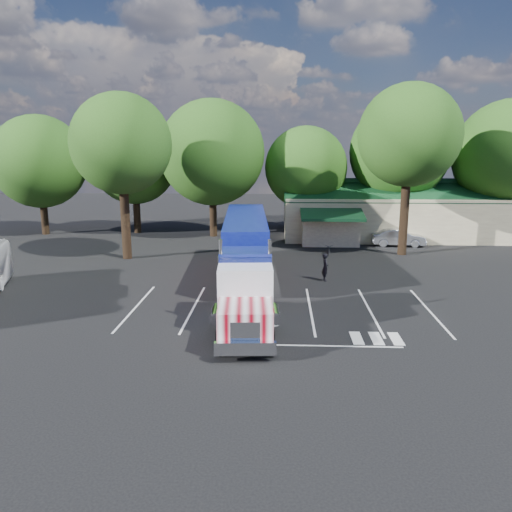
{
  "coord_description": "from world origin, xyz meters",
  "views": [
    {
      "loc": [
        1.47,
        -31.89,
        8.72
      ],
      "look_at": [
        0.04,
        -1.69,
        2.0
      ],
      "focal_mm": 35.0,
      "sensor_mm": 36.0,
      "label": 1
    }
  ],
  "objects_px": {
    "bicycle": "(329,250)",
    "woman": "(325,267)",
    "silver_sedan": "(398,237)",
    "semi_truck": "(246,249)"
  },
  "relations": [
    {
      "from": "silver_sedan",
      "to": "semi_truck",
      "type": "bearing_deg",
      "value": 140.01
    },
    {
      "from": "bicycle",
      "to": "silver_sedan",
      "type": "relative_size",
      "value": 0.35
    },
    {
      "from": "woman",
      "to": "semi_truck",
      "type": "bearing_deg",
      "value": 100.56
    },
    {
      "from": "semi_truck",
      "to": "woman",
      "type": "relative_size",
      "value": 11.52
    },
    {
      "from": "woman",
      "to": "bicycle",
      "type": "bearing_deg",
      "value": -15.13
    },
    {
      "from": "semi_truck",
      "to": "bicycle",
      "type": "bearing_deg",
      "value": 54.1
    },
    {
      "from": "semi_truck",
      "to": "woman",
      "type": "height_order",
      "value": "semi_truck"
    },
    {
      "from": "semi_truck",
      "to": "woman",
      "type": "distance_m",
      "value": 5.61
    },
    {
      "from": "bicycle",
      "to": "woman",
      "type": "bearing_deg",
      "value": -93.94
    },
    {
      "from": "semi_truck",
      "to": "woman",
      "type": "bearing_deg",
      "value": 14.82
    }
  ]
}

